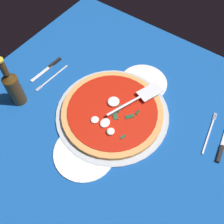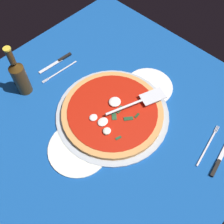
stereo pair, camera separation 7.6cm
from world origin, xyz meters
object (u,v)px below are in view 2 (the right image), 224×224
Objects in this scene: dinner_plate_left at (149,87)px; pizza_server at (139,102)px; beer_bottle at (19,76)px; pizza at (112,112)px; dinner_plate_right at (79,148)px; place_setting_near at (59,67)px; place_setting_far at (214,153)px.

pizza_server reaches higher than dinner_plate_left.
beer_bottle is at bearing 143.80° from pizza_server.
dinner_plate_right is at bearing 4.34° from pizza.
dinner_plate_right is at bearing 64.00° from place_setting_near.
dinner_plate_right is 37.00cm from beer_bottle.
dinner_plate_left is 0.97× the size of place_setting_far.
pizza is (20.76, -1.56, 1.78)cm from dinner_plate_left.
dinner_plate_left is at bearing 175.70° from pizza.
place_setting_far is (-13.62, 37.62, -1.93)cm from pizza.
pizza is 38.74cm from beer_bottle.
pizza is 1.99× the size of place_setting_near.
beer_bottle is at bearing -44.18° from dinner_plate_left.
pizza_server is 1.24× the size of place_setting_near.
place_setting_near is at bearing 121.77° from pizza_server.
place_setting_far is at bearing -61.78° from pizza_server.
pizza_server is at bearing 172.00° from dinner_plate_right.
pizza reaches higher than place_setting_far.
place_setting_near is 0.96× the size of place_setting_far.
dinner_plate_left is 0.51× the size of pizza.
pizza_server is (-9.48, 5.39, 2.72)cm from pizza.
place_setting_far is 0.87× the size of beer_bottle.
pizza_server is (11.28, 3.83, 4.50)cm from dinner_plate_left.
place_setting_near reaches higher than dinner_plate_right.
pizza_server reaches higher than place_setting_near.
place_setting_near is at bearing -62.30° from dinner_plate_left.
place_setting_near reaches higher than dinner_plate_left.
dinner_plate_right is 1.08× the size of place_setting_far.
dinner_plate_left is at bearing 39.66° from pizza_server.
pizza_server is 32.83cm from place_setting_far.
dinner_plate_left is 12.74cm from pizza_server.
place_setting_near is (-20.57, -35.96, -0.14)cm from dinner_plate_right.
pizza_server is at bearing 122.90° from beer_bottle.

